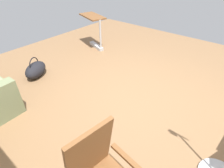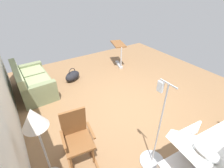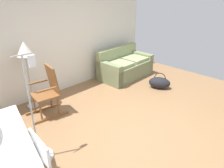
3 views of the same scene
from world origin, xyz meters
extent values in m
plane|color=olive|center=(0.00, 0.00, 0.00)|extent=(7.40, 7.40, 0.00)
cube|color=silver|center=(-2.28, -0.23, 0.17)|extent=(1.04, 2.00, 0.35)
cube|color=white|center=(-2.24, 0.26, 0.70)|extent=(0.98, 0.92, 0.67)
ellipsoid|color=white|center=(-2.23, 0.41, 0.95)|extent=(0.38, 0.50, 0.40)
cube|color=silver|center=(-1.75, 0.03, 0.63)|extent=(0.09, 0.56, 0.28)
cylinder|color=black|center=(-1.99, -1.05, 0.05)|extent=(0.10, 0.10, 0.10)
cube|color=#737D57|center=(1.94, 1.83, 0.23)|extent=(1.63, 0.90, 0.45)
cube|color=gray|center=(1.57, 1.78, 0.49)|extent=(0.69, 0.67, 0.10)
cube|color=gray|center=(2.31, 1.80, 0.49)|extent=(0.69, 0.67, 0.10)
cube|color=gray|center=(1.93, 2.17, 0.65)|extent=(1.60, 0.21, 0.40)
cube|color=#737D57|center=(1.23, 1.80, 0.30)|extent=(0.21, 0.86, 0.60)
cube|color=#737D57|center=(2.65, 1.85, 0.30)|extent=(0.21, 0.86, 0.60)
cube|color=brown|center=(-0.77, 1.83, 0.03)|extent=(0.76, 0.15, 0.05)
cube|color=brown|center=(-0.83, 1.40, 0.03)|extent=(0.76, 0.15, 0.05)
cylinder|color=brown|center=(-1.01, 1.45, 0.25)|extent=(0.04, 0.04, 0.40)
cylinder|color=brown|center=(-0.96, 1.83, 0.25)|extent=(0.04, 0.04, 0.40)
cylinder|color=brown|center=(-0.65, 1.40, 0.25)|extent=(0.04, 0.04, 0.40)
cylinder|color=brown|center=(-0.59, 1.78, 0.25)|extent=(0.04, 0.04, 0.40)
cube|color=brown|center=(-0.80, 1.61, 0.45)|extent=(0.52, 0.54, 0.04)
cube|color=brown|center=(-0.60, 1.59, 0.75)|extent=(0.18, 0.44, 0.60)
cube|color=brown|center=(-0.85, 1.39, 0.67)|extent=(0.39, 0.10, 0.03)
cube|color=brown|center=(-0.79, 1.85, 0.67)|extent=(0.39, 0.10, 0.03)
cylinder|color=#B2B5BA|center=(-0.84, 2.14, 0.60)|extent=(0.03, 0.03, 1.15)
cone|color=silver|center=(-0.84, 2.14, 1.33)|extent=(0.34, 0.34, 0.30)
cube|color=#B2B5BA|center=(2.05, -1.23, 0.04)|extent=(0.61, 0.30, 0.08)
cylinder|color=black|center=(1.80, -1.15, 0.03)|extent=(0.07, 0.07, 0.06)
cylinder|color=black|center=(2.29, -1.30, 0.03)|extent=(0.07, 0.07, 0.06)
cylinder|color=#B2B5BA|center=(1.80, -1.15, 0.45)|extent=(0.05, 0.05, 0.74)
cube|color=brown|center=(2.18, -1.27, 0.82)|extent=(0.88, 0.63, 0.04)
ellipsoid|color=black|center=(1.98, 0.67, 0.15)|extent=(0.54, 0.64, 0.30)
torus|color=black|center=(1.98, 0.67, 0.28)|extent=(0.16, 0.27, 0.30)
cylinder|color=#B2B5BA|center=(-1.56, 0.55, 0.01)|extent=(0.44, 0.44, 0.03)
cylinder|color=#B2B5BA|center=(-1.56, 0.55, 0.85)|extent=(0.02, 0.02, 1.65)
cube|color=#B2B5BA|center=(-1.56, 0.55, 1.68)|extent=(0.28, 0.02, 0.02)
cube|color=white|center=(-1.44, 0.55, 1.57)|extent=(0.09, 0.04, 0.16)
camera|label=1|loc=(-1.29, 2.13, 2.04)|focal=28.49mm
camera|label=2|loc=(-2.66, 2.13, 2.80)|focal=26.40mm
camera|label=3|loc=(-2.66, -2.15, 2.48)|focal=35.12mm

